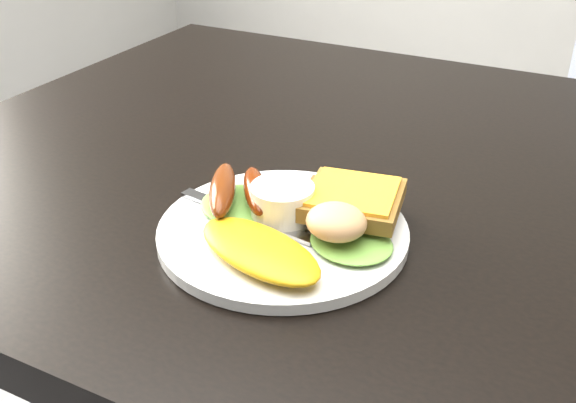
{
  "coord_description": "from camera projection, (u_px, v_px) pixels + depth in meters",
  "views": [
    {
      "loc": [
        0.13,
        -0.63,
        1.08
      ],
      "look_at": [
        -0.11,
        -0.17,
        0.78
      ],
      "focal_mm": 42.0,
      "sensor_mm": 36.0,
      "label": 1
    }
  ],
  "objects": [
    {
      "name": "lettuce_left",
      "position": [
        244.0,
        205.0,
        0.62
      ],
      "size": [
        0.11,
        0.1,
        0.01
      ],
      "primitive_type": "ellipsoid",
      "rotation": [
        0.0,
        0.0,
        -0.34
      ],
      "color": "#538B2C",
      "rests_on": "plate"
    },
    {
      "name": "ramekin",
      "position": [
        282.0,
        203.0,
        0.6
      ],
      "size": [
        0.07,
        0.07,
        0.03
      ],
      "primitive_type": "cylinder",
      "rotation": [
        0.0,
        0.0,
        -0.27
      ],
      "color": "white",
      "rests_on": "plate"
    },
    {
      "name": "lettuce_right",
      "position": [
        351.0,
        242.0,
        0.57
      ],
      "size": [
        0.09,
        0.09,
        0.01
      ],
      "primitive_type": "ellipsoid",
      "rotation": [
        0.0,
        0.0,
        -0.34
      ],
      "color": "#5B932E",
      "rests_on": "plate"
    },
    {
      "name": "toast_a",
      "position": [
        340.0,
        204.0,
        0.62
      ],
      "size": [
        0.08,
        0.08,
        0.01
      ],
      "primitive_type": "cube",
      "rotation": [
        0.0,
        0.0,
        0.14
      ],
      "color": "brown",
      "rests_on": "plate"
    },
    {
      "name": "potato_salad",
      "position": [
        336.0,
        222.0,
        0.56
      ],
      "size": [
        0.06,
        0.05,
        0.03
      ],
      "primitive_type": "ellipsoid",
      "rotation": [
        0.0,
        0.0,
        -0.1
      ],
      "color": "#CEBB8A",
      "rests_on": "lettuce_right"
    },
    {
      "name": "omelette",
      "position": [
        259.0,
        250.0,
        0.55
      ],
      "size": [
        0.14,
        0.1,
        0.02
      ],
      "primitive_type": "ellipsoid",
      "rotation": [
        0.0,
        0.0,
        -0.33
      ],
      "color": "#F4B50B",
      "rests_on": "plate"
    },
    {
      "name": "dining_table",
      "position": [
        452.0,
        199.0,
        0.71
      ],
      "size": [
        1.2,
        0.8,
        0.04
      ],
      "primitive_type": "cube",
      "color": "black",
      "rests_on": "ground"
    },
    {
      "name": "plate",
      "position": [
        283.0,
        232.0,
        0.6
      ],
      "size": [
        0.22,
        0.22,
        0.01
      ],
      "primitive_type": "cylinder",
      "color": "white",
      "rests_on": "dining_table"
    },
    {
      "name": "sausage_b",
      "position": [
        255.0,
        190.0,
        0.61
      ],
      "size": [
        0.07,
        0.08,
        0.02
      ],
      "primitive_type": "ellipsoid",
      "rotation": [
        0.0,
        0.0,
        0.61
      ],
      "color": "#5E300C",
      "rests_on": "lettuce_left"
    },
    {
      "name": "fork",
      "position": [
        246.0,
        215.0,
        0.61
      ],
      "size": [
        0.15,
        0.04,
        0.0
      ],
      "primitive_type": "cube",
      "rotation": [
        0.0,
        0.0,
        -0.16
      ],
      "color": "#ADAFB7",
      "rests_on": "plate"
    },
    {
      "name": "sausage_a",
      "position": [
        223.0,
        189.0,
        0.62
      ],
      "size": [
        0.07,
        0.1,
        0.02
      ],
      "primitive_type": "ellipsoid",
      "rotation": [
        0.0,
        0.0,
        0.48
      ],
      "color": "#672F08",
      "rests_on": "lettuce_left"
    },
    {
      "name": "toast_b",
      "position": [
        353.0,
        200.0,
        0.6
      ],
      "size": [
        0.1,
        0.1,
        0.01
      ],
      "primitive_type": "cube",
      "rotation": [
        0.0,
        0.0,
        0.18
      ],
      "color": "olive",
      "rests_on": "toast_a"
    }
  ]
}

